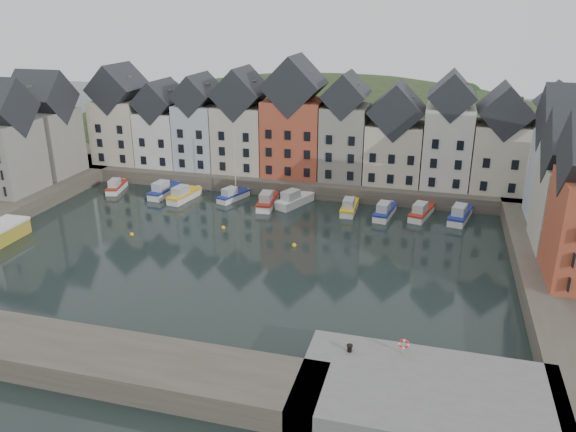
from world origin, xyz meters
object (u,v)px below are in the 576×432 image
at_px(boat_a, 116,187).
at_px(boat_d, 233,195).
at_px(mooring_bollard, 350,348).
at_px(life_ring_post, 404,344).

distance_m(boat_a, boat_d, 18.49).
distance_m(boat_d, mooring_bollard, 42.79).
distance_m(boat_d, life_ring_post, 44.45).
bearing_deg(mooring_bollard, boat_a, 139.38).
distance_m(boat_a, life_ring_post, 57.09).
xyz_separation_m(boat_a, boat_d, (18.48, 0.67, 0.06)).
bearing_deg(life_ring_post, boat_d, 127.10).
xyz_separation_m(boat_d, life_ring_post, (26.78, -35.41, 2.16)).
distance_m(mooring_bollard, life_ring_post, 4.02).
height_order(boat_a, life_ring_post, life_ring_post).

